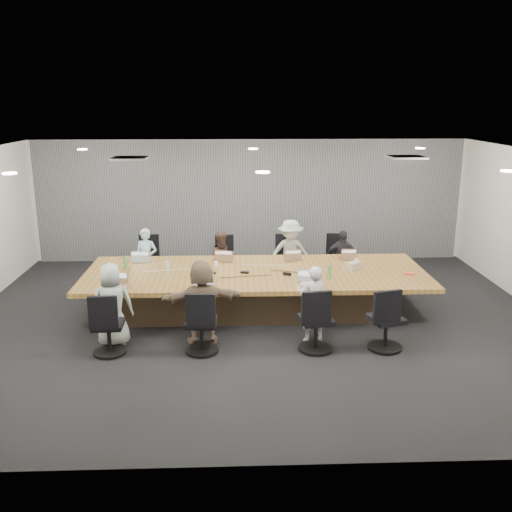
{
  "coord_description": "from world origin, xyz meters",
  "views": [
    {
      "loc": [
        -0.37,
        -9.12,
        3.67
      ],
      "look_at": [
        0.0,
        0.4,
        1.05
      ],
      "focal_mm": 40.0,
      "sensor_mm": 36.0,
      "label": 1
    }
  ],
  "objects_px": {
    "laptop_5": "(204,286)",
    "laptop_0": "(142,260)",
    "laptop_2": "(293,258)",
    "conference_table": "(256,290)",
    "chair_6": "(316,325)",
    "chair_1": "(223,265)",
    "chair_7": "(386,324)",
    "person_2": "(290,254)",
    "laptop_3": "(347,258)",
    "chair_4": "(109,330)",
    "person_4": "(112,304)",
    "person_0": "(146,259)",
    "laptop_4": "(119,287)",
    "stapler": "(287,274)",
    "snack_packet": "(409,273)",
    "bottle_green_left": "(125,263)",
    "chair_5": "(201,327)",
    "chair_2": "(288,265)",
    "bottle_green_right": "(329,272)",
    "person_3": "(341,258)",
    "person_1": "(223,260)",
    "chair_0": "(149,265)",
    "canvas_bag": "(354,266)",
    "person_6": "(313,304)",
    "laptop_6": "(309,285)",
    "chair_3": "(338,264)",
    "bottle_clear": "(167,267)",
    "mug_brown": "(118,277)",
    "person_5": "(202,302)",
    "laptop_1": "(222,259)"
  },
  "relations": [
    {
      "from": "person_2",
      "to": "bottle_clear",
      "type": "height_order",
      "value": "person_2"
    },
    {
      "from": "chair_5",
      "to": "chair_6",
      "type": "height_order",
      "value": "chair_6"
    },
    {
      "from": "laptop_0",
      "to": "person_4",
      "type": "height_order",
      "value": "person_4"
    },
    {
      "from": "conference_table",
      "to": "laptop_6",
      "type": "xyz_separation_m",
      "value": [
        0.84,
        -0.8,
        0.35
      ]
    },
    {
      "from": "conference_table",
      "to": "person_6",
      "type": "relative_size",
      "value": 4.91
    },
    {
      "from": "chair_1",
      "to": "person_0",
      "type": "height_order",
      "value": "person_0"
    },
    {
      "from": "laptop_0",
      "to": "laptop_2",
      "type": "height_order",
      "value": "same"
    },
    {
      "from": "bottle_green_left",
      "to": "canvas_bag",
      "type": "relative_size",
      "value": 0.93
    },
    {
      "from": "chair_0",
      "to": "canvas_bag",
      "type": "relative_size",
      "value": 3.05
    },
    {
      "from": "person_2",
      "to": "person_6",
      "type": "height_order",
      "value": "person_2"
    },
    {
      "from": "person_4",
      "to": "bottle_clear",
      "type": "xyz_separation_m",
      "value": [
        0.7,
        1.31,
        0.2
      ]
    },
    {
      "from": "bottle_green_left",
      "to": "chair_1",
      "type": "bearing_deg",
      "value": 40.01
    },
    {
      "from": "person_1",
      "to": "person_0",
      "type": "bearing_deg",
      "value": 165.83
    },
    {
      "from": "person_0",
      "to": "stapler",
      "type": "bearing_deg",
      "value": -19.93
    },
    {
      "from": "chair_3",
      "to": "laptop_2",
      "type": "height_order",
      "value": "laptop_2"
    },
    {
      "from": "conference_table",
      "to": "laptop_6",
      "type": "distance_m",
      "value": 1.21
    },
    {
      "from": "laptop_2",
      "to": "conference_table",
      "type": "bearing_deg",
      "value": 37.89
    },
    {
      "from": "laptop_4",
      "to": "chair_4",
      "type": "bearing_deg",
      "value": -79.22
    },
    {
      "from": "chair_6",
      "to": "person_0",
      "type": "height_order",
      "value": "person_0"
    },
    {
      "from": "chair_4",
      "to": "person_4",
      "type": "distance_m",
      "value": 0.44
    },
    {
      "from": "chair_1",
      "to": "chair_7",
      "type": "xyz_separation_m",
      "value": [
        2.5,
        -3.4,
        0.05
      ]
    },
    {
      "from": "chair_7",
      "to": "stapler",
      "type": "distance_m",
      "value": 2.02
    },
    {
      "from": "laptop_0",
      "to": "snack_packet",
      "type": "height_order",
      "value": "snack_packet"
    },
    {
      "from": "person_4",
      "to": "stapler",
      "type": "xyz_separation_m",
      "value": [
        2.78,
        1.09,
        0.12
      ]
    },
    {
      "from": "bottle_green_right",
      "to": "person_3",
      "type": "bearing_deg",
      "value": 73.01
    },
    {
      "from": "person_1",
      "to": "snack_packet",
      "type": "height_order",
      "value": "person_1"
    },
    {
      "from": "person_6",
      "to": "laptop_1",
      "type": "bearing_deg",
      "value": -70.86
    },
    {
      "from": "snack_packet",
      "to": "chair_4",
      "type": "bearing_deg",
      "value": -163.95
    },
    {
      "from": "chair_1",
      "to": "person_1",
      "type": "xyz_separation_m",
      "value": [
        0.0,
        -0.35,
        0.21
      ]
    },
    {
      "from": "laptop_5",
      "to": "snack_packet",
      "type": "bearing_deg",
      "value": 13.95
    },
    {
      "from": "person_4",
      "to": "person_6",
      "type": "relative_size",
      "value": 1.06
    },
    {
      "from": "laptop_5",
      "to": "person_6",
      "type": "relative_size",
      "value": 0.28
    },
    {
      "from": "person_2",
      "to": "person_5",
      "type": "bearing_deg",
      "value": -125.81
    },
    {
      "from": "person_4",
      "to": "chair_3",
      "type": "bearing_deg",
      "value": -154.61
    },
    {
      "from": "person_5",
      "to": "person_6",
      "type": "xyz_separation_m",
      "value": [
        1.72,
        0.0,
        -0.06
      ]
    },
    {
      "from": "person_1",
      "to": "chair_7",
      "type": "bearing_deg",
      "value": -64.8
    },
    {
      "from": "person_2",
      "to": "person_5",
      "type": "height_order",
      "value": "person_2"
    },
    {
      "from": "chair_3",
      "to": "person_5",
      "type": "xyz_separation_m",
      "value": [
        -2.66,
        -3.05,
        0.3
      ]
    },
    {
      "from": "person_2",
      "to": "laptop_3",
      "type": "height_order",
      "value": "person_2"
    },
    {
      "from": "chair_3",
      "to": "bottle_green_right",
      "type": "relative_size",
      "value": 3.13
    },
    {
      "from": "bottle_green_left",
      "to": "chair_5",
      "type": "bearing_deg",
      "value": -53.38
    },
    {
      "from": "chair_5",
      "to": "person_0",
      "type": "height_order",
      "value": "person_0"
    },
    {
      "from": "conference_table",
      "to": "chair_6",
      "type": "bearing_deg",
      "value": -63.72
    },
    {
      "from": "person_0",
      "to": "laptop_4",
      "type": "distance_m",
      "value": 2.16
    },
    {
      "from": "laptop_5",
      "to": "laptop_0",
      "type": "bearing_deg",
      "value": 133.63
    },
    {
      "from": "chair_2",
      "to": "laptop_3",
      "type": "bearing_deg",
      "value": 155.52
    },
    {
      "from": "person_0",
      "to": "chair_3",
      "type": "bearing_deg",
      "value": 16.45
    },
    {
      "from": "laptop_3",
      "to": "bottle_green_left",
      "type": "distance_m",
      "value": 4.15
    },
    {
      "from": "laptop_0",
      "to": "person_6",
      "type": "relative_size",
      "value": 0.27
    },
    {
      "from": "person_0",
      "to": "mug_brown",
      "type": "bearing_deg",
      "value": -85.82
    }
  ]
}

